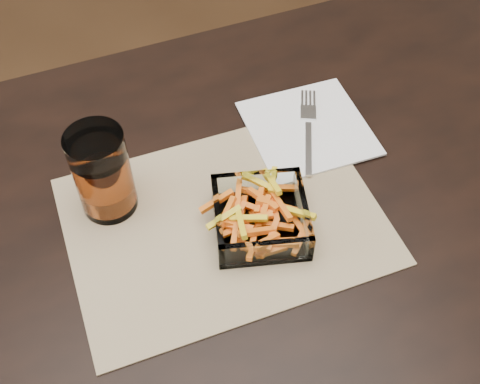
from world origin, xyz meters
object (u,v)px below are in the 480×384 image
object	(u,v)px
glass_bowl	(261,219)
fork	(308,128)
tumbler	(103,175)
dining_table	(256,253)

from	to	relation	value
glass_bowl	fork	xyz separation A→B (m)	(0.15, 0.15, -0.02)
tumbler	glass_bowl	bearing A→B (deg)	-32.97
glass_bowl	fork	world-z (taller)	glass_bowl
glass_bowl	tumbler	bearing A→B (deg)	147.03
tumbler	fork	size ratio (longest dim) A/B	0.79
dining_table	fork	size ratio (longest dim) A/B	8.90
dining_table	tumbler	size ratio (longest dim) A/B	11.21
tumbler	fork	distance (m)	0.35
dining_table	glass_bowl	world-z (taller)	glass_bowl
dining_table	glass_bowl	distance (m)	0.11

